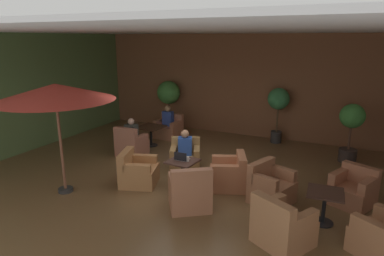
# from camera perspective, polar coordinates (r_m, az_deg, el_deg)

# --- Properties ---
(ground_plane) EXTENTS (10.52, 8.87, 0.02)m
(ground_plane) POSITION_cam_1_polar(r_m,az_deg,el_deg) (8.21, -1.34, -8.73)
(ground_plane) COLOR brown
(wall_back_brick) EXTENTS (10.52, 0.08, 3.44)m
(wall_back_brick) POSITION_cam_1_polar(r_m,az_deg,el_deg) (11.72, 8.34, 7.15)
(wall_back_brick) COLOR brown
(wall_back_brick) RESTS_ON ground_plane
(wall_left_accent) EXTENTS (0.08, 8.87, 3.44)m
(wall_left_accent) POSITION_cam_1_polar(r_m,az_deg,el_deg) (11.02, -26.59, 5.23)
(wall_left_accent) COLOR #5A7A45
(wall_left_accent) RESTS_ON ground_plane
(ceiling_slab) EXTENTS (10.52, 8.87, 0.06)m
(ceiling_slab) POSITION_cam_1_polar(r_m,az_deg,el_deg) (7.52, -1.50, 16.35)
(ceiling_slab) COLOR silver
(ceiling_slab) RESTS_ON wall_back_brick
(cafe_table_front_left) EXTENTS (0.69, 0.69, 0.62)m
(cafe_table_front_left) POSITION_cam_1_polar(r_m,az_deg,el_deg) (7.67, -1.60, -6.70)
(cafe_table_front_left) COLOR black
(cafe_table_front_left) RESTS_ON ground_plane
(armchair_front_left_north) EXTENTS (1.07, 1.05, 0.93)m
(armchair_front_left_north) POSITION_cam_1_polar(r_m,az_deg,el_deg) (6.76, -0.37, -10.93)
(armchair_front_left_north) COLOR #AE6D4C
(armchair_front_left_north) RESTS_ON ground_plane
(armchair_front_left_east) EXTENTS (1.02, 1.02, 0.79)m
(armchair_front_left_east) POSITION_cam_1_polar(r_m,az_deg,el_deg) (7.72, 6.30, -7.87)
(armchair_front_left_east) COLOR #B66F49
(armchair_front_left_east) RESTS_ON ground_plane
(armchair_front_left_south) EXTENTS (0.97, 0.95, 0.79)m
(armchair_front_left_south) POSITION_cam_1_polar(r_m,az_deg,el_deg) (8.71, -1.15, -5.12)
(armchair_front_left_south) COLOR #A47946
(armchair_front_left_south) RESTS_ON ground_plane
(armchair_front_left_west) EXTENTS (1.00, 1.00, 0.79)m
(armchair_front_left_west) POSITION_cam_1_polar(r_m,az_deg,el_deg) (7.95, -9.21, -7.36)
(armchair_front_left_west) COLOR #AA7242
(armchair_front_left_west) RESTS_ON ground_plane
(cafe_table_front_right) EXTENTS (0.81, 0.81, 0.62)m
(cafe_table_front_right) POSITION_cam_1_polar(r_m,az_deg,el_deg) (10.60, -7.00, -0.45)
(cafe_table_front_right) COLOR black
(cafe_table_front_right) RESTS_ON ground_plane
(armchair_front_right_north) EXTENTS (0.74, 0.74, 0.88)m
(armchair_front_right_north) POSITION_cam_1_polar(r_m,az_deg,el_deg) (9.84, -10.28, -2.83)
(armchair_front_right_north) COLOR #B36E56
(armchair_front_right_north) RESTS_ON ground_plane
(armchair_front_right_east) EXTENTS (0.86, 0.77, 0.80)m
(armchair_front_right_east) POSITION_cam_1_polar(r_m,az_deg,el_deg) (11.47, -3.96, -0.16)
(armchair_front_right_east) COLOR #B46E50
(armchair_front_right_east) RESTS_ON ground_plane
(cafe_table_mid_center) EXTENTS (0.66, 0.66, 0.62)m
(cafe_table_mid_center) POSITION_cam_1_polar(r_m,az_deg,el_deg) (6.67, 21.59, -11.35)
(cafe_table_mid_center) COLOR black
(cafe_table_mid_center) RESTS_ON ground_plane
(armchair_mid_center_north) EXTENTS (0.97, 1.00, 0.84)m
(armchair_mid_center_north) POSITION_cam_1_polar(r_m,az_deg,el_deg) (7.21, 13.16, -9.81)
(armchair_mid_center_north) COLOR #A96C49
(armchair_mid_center_north) RESTS_ON ground_plane
(armchair_mid_center_east) EXTENTS (1.07, 1.07, 0.88)m
(armchair_mid_center_east) POSITION_cam_1_polar(r_m,az_deg,el_deg) (5.89, 15.03, -15.84)
(armchair_mid_center_east) COLOR #B2774D
(armchair_mid_center_east) RESTS_ON ground_plane
(armchair_mid_center_west) EXTENTS (0.99, 0.99, 0.78)m
(armchair_mid_center_west) POSITION_cam_1_polar(r_m,az_deg,el_deg) (7.68, 25.67, -9.49)
(armchair_mid_center_west) COLOR #AC6848
(armchair_mid_center_west) RESTS_ON ground_plane
(patio_umbrella_tall_red) EXTENTS (2.44, 2.44, 2.40)m
(patio_umbrella_tall_red) POSITION_cam_1_polar(r_m,az_deg,el_deg) (7.47, -22.19, 5.59)
(patio_umbrella_tall_red) COLOR #2D2D2D
(patio_umbrella_tall_red) RESTS_ON ground_plane
(potted_tree_left_corner) EXTENTS (0.68, 0.68, 1.78)m
(potted_tree_left_corner) POSITION_cam_1_polar(r_m,az_deg,el_deg) (11.02, 14.43, 4.02)
(potted_tree_left_corner) COLOR #322F2E
(potted_tree_left_corner) RESTS_ON ground_plane
(potted_tree_mid_left) EXTENTS (0.84, 0.84, 1.79)m
(potted_tree_mid_left) POSITION_cam_1_polar(r_m,az_deg,el_deg) (12.36, -3.99, 5.65)
(potted_tree_mid_left) COLOR #AF6641
(potted_tree_mid_left) RESTS_ON ground_plane
(potted_tree_mid_right) EXTENTS (0.65, 0.65, 1.62)m
(potted_tree_mid_right) POSITION_cam_1_polar(r_m,az_deg,el_deg) (9.96, 25.41, 0.47)
(potted_tree_mid_right) COLOR #382E2A
(potted_tree_mid_right) RESTS_ON ground_plane
(patron_blue_shirt) EXTENTS (0.36, 0.23, 0.69)m
(patron_blue_shirt) POSITION_cam_1_polar(r_m,az_deg,el_deg) (11.33, -4.10, 1.92)
(patron_blue_shirt) COLOR #2F4494
(patron_blue_shirt) RESTS_ON ground_plane
(patron_by_window) EXTENTS (0.34, 0.24, 0.67)m
(patron_by_window) POSITION_cam_1_polar(r_m,az_deg,el_deg) (9.76, -10.24, -0.53)
(patron_by_window) COLOR #373A34
(patron_by_window) RESTS_ON ground_plane
(patron_with_friend) EXTENTS (0.42, 0.37, 0.65)m
(patron_with_friend) POSITION_cam_1_polar(r_m,az_deg,el_deg) (8.55, -1.18, -2.68)
(patron_with_friend) COLOR #294DA6
(patron_with_friend) RESTS_ON ground_plane
(iced_drink_cup) EXTENTS (0.08, 0.08, 0.11)m
(iced_drink_cup) POSITION_cam_1_polar(r_m,az_deg,el_deg) (7.55, -0.77, -5.28)
(iced_drink_cup) COLOR white
(iced_drink_cup) RESTS_ON cafe_table_front_left
(open_laptop) EXTENTS (0.31, 0.23, 0.20)m
(open_laptop) POSITION_cam_1_polar(r_m,az_deg,el_deg) (7.62, -1.81, -5.11)
(open_laptop) COLOR #9EA0A5
(open_laptop) RESTS_ON cafe_table_front_left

